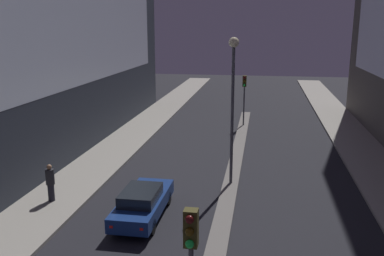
# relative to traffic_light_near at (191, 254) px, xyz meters

# --- Properties ---
(median_strip) EXTENTS (0.81, 33.85, 0.11)m
(median_strip) POSITION_rel_traffic_light_near_xyz_m (0.00, 14.66, -3.08)
(median_strip) COLOR #66605B
(median_strip) RESTS_ON ground
(traffic_light_near) EXTENTS (0.32, 0.42, 4.10)m
(traffic_light_near) POSITION_rel_traffic_light_near_xyz_m (0.00, 0.00, 0.00)
(traffic_light_near) COLOR #4C4C51
(traffic_light_near) RESTS_ON median_strip
(traffic_light_mid) EXTENTS (0.32, 0.42, 4.10)m
(traffic_light_mid) POSITION_rel_traffic_light_near_xyz_m (0.00, 26.13, 0.00)
(traffic_light_mid) COLOR #4C4C51
(traffic_light_mid) RESTS_ON median_strip
(street_lamp) EXTENTS (0.51, 0.51, 7.53)m
(street_lamp) POSITION_rel_traffic_light_near_xyz_m (0.00, 12.61, 2.09)
(street_lamp) COLOR #4C4C51
(street_lamp) RESTS_ON median_strip
(car_left_lane) EXTENTS (1.73, 4.76, 1.42)m
(car_left_lane) POSITION_rel_traffic_light_near_xyz_m (-3.47, 7.96, -2.40)
(car_left_lane) COLOR navy
(car_left_lane) RESTS_ON ground
(pedestrian_on_left_sidewalk) EXTENTS (0.40, 0.40, 1.78)m
(pedestrian_on_left_sidewalk) POSITION_rel_traffic_light_near_xyz_m (-8.13, 8.74, -2.04)
(pedestrian_on_left_sidewalk) COLOR black
(pedestrian_on_left_sidewalk) RESTS_ON sidewalk_left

